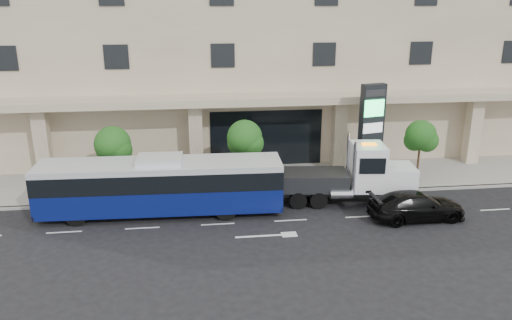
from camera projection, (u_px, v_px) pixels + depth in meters
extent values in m
plane|color=black|center=(286.00, 210.00, 28.78)|extent=(120.00, 120.00, 0.00)
cube|color=gray|center=(272.00, 179.00, 33.49)|extent=(120.00, 6.00, 0.15)
cube|color=gray|center=(280.00, 196.00, 30.65)|extent=(120.00, 0.30, 0.15)
cube|color=tan|center=(254.00, 21.00, 40.41)|extent=(60.00, 15.00, 20.00)
cube|color=tan|center=(269.00, 99.00, 33.64)|extent=(60.00, 2.80, 0.50)
cube|color=black|center=(266.00, 138.00, 35.67)|extent=(8.00, 0.12, 4.00)
cube|color=tan|center=(43.00, 143.00, 32.67)|extent=(0.90, 0.90, 4.90)
cube|color=tan|center=(196.00, 138.00, 33.84)|extent=(0.90, 0.90, 4.90)
cube|color=tan|center=(339.00, 134.00, 35.01)|extent=(0.90, 0.90, 4.90)
cube|color=tan|center=(473.00, 130.00, 36.18)|extent=(0.90, 0.90, 4.90)
cylinder|color=#422B19|center=(115.00, 171.00, 30.55)|extent=(0.14, 0.14, 2.80)
sphere|color=#1E4A15|center=(113.00, 144.00, 30.03)|extent=(2.20, 2.20, 2.20)
sphere|color=#1E4A15|center=(119.00, 150.00, 29.98)|extent=(1.65, 1.65, 1.65)
sphere|color=#1E4A15|center=(109.00, 150.00, 30.30)|extent=(1.54, 1.54, 1.54)
cylinder|color=#422B19|center=(245.00, 165.00, 31.46)|extent=(0.14, 0.14, 2.94)
sphere|color=#1E4A15|center=(245.00, 137.00, 30.92)|extent=(2.20, 2.20, 2.20)
sphere|color=#1E4A15|center=(251.00, 143.00, 30.87)|extent=(1.65, 1.65, 1.65)
sphere|color=#1E4A15|center=(240.00, 143.00, 31.20)|extent=(1.54, 1.54, 1.54)
cylinder|color=#422B19|center=(418.00, 160.00, 32.84)|extent=(0.14, 0.14, 2.73)
sphere|color=#1E4A15|center=(421.00, 135.00, 32.33)|extent=(2.00, 2.00, 2.00)
sphere|color=#1E4A15|center=(427.00, 141.00, 32.28)|extent=(1.50, 1.50, 1.50)
sphere|color=#1E4A15|center=(415.00, 140.00, 32.60)|extent=(1.40, 1.40, 1.40)
cylinder|color=black|center=(76.00, 216.00, 26.59)|extent=(1.12, 0.37, 1.11)
cylinder|color=black|center=(86.00, 199.00, 28.80)|extent=(1.12, 0.37, 1.11)
cylinder|color=black|center=(226.00, 210.00, 27.28)|extent=(1.12, 0.37, 1.11)
cylinder|color=black|center=(225.00, 195.00, 29.50)|extent=(1.12, 0.37, 1.11)
cube|color=#0A155B|center=(162.00, 196.00, 27.93)|extent=(13.44, 3.20, 1.34)
cube|color=black|center=(161.00, 177.00, 27.58)|extent=(13.44, 3.25, 1.00)
cube|color=silver|center=(160.00, 165.00, 27.37)|extent=(13.44, 3.20, 0.33)
cube|color=silver|center=(159.00, 159.00, 27.27)|extent=(2.50, 1.86, 0.33)
cube|color=#2D3033|center=(41.00, 210.00, 27.52)|extent=(0.23, 2.79, 0.33)
cube|color=#2D3033|center=(279.00, 201.00, 28.67)|extent=(0.23, 2.79, 0.33)
cube|color=#2D3033|center=(347.00, 191.00, 29.66)|extent=(7.83, 1.81, 0.37)
cube|color=white|center=(398.00, 177.00, 29.41)|extent=(2.06, 2.30, 1.37)
cube|color=silver|center=(413.00, 177.00, 29.42)|extent=(0.29, 1.83, 1.10)
cube|color=white|center=(368.00, 167.00, 29.21)|extent=(2.08, 2.48, 2.65)
cube|color=black|center=(383.00, 160.00, 29.09)|extent=(0.33, 2.01, 1.10)
cylinder|color=silver|center=(354.00, 168.00, 28.17)|extent=(0.18, 0.18, 3.11)
cylinder|color=silver|center=(348.00, 158.00, 30.09)|extent=(0.18, 0.18, 3.11)
cube|color=#2D3033|center=(314.00, 180.00, 29.44)|extent=(4.07, 2.63, 1.01)
cube|color=#2D3033|center=(277.00, 189.00, 29.59)|extent=(1.48, 0.42, 0.20)
cube|color=#2D3033|center=(268.00, 194.00, 29.70)|extent=(0.42, 1.66, 0.16)
cube|color=orange|center=(369.00, 144.00, 28.79)|extent=(0.86, 0.41, 0.13)
cylinder|color=black|center=(394.00, 200.00, 28.83)|extent=(1.03, 0.41, 1.01)
cylinder|color=black|center=(386.00, 188.00, 30.66)|extent=(1.03, 0.41, 1.01)
cylinder|color=black|center=(319.00, 200.00, 28.80)|extent=(1.03, 0.41, 1.01)
cylinder|color=black|center=(315.00, 189.00, 30.63)|extent=(1.03, 0.41, 1.01)
cylinder|color=black|center=(298.00, 200.00, 28.79)|extent=(1.03, 0.41, 1.01)
cylinder|color=black|center=(295.00, 189.00, 30.62)|extent=(1.03, 0.41, 1.01)
imported|color=black|center=(417.00, 206.00, 27.36)|extent=(5.38, 2.33, 1.54)
cube|color=black|center=(371.00, 133.00, 32.17)|extent=(1.68, 0.88, 6.41)
cube|color=#28F570|center=(374.00, 108.00, 31.37)|extent=(1.37, 0.37, 1.07)
cube|color=silver|center=(373.00, 128.00, 31.75)|extent=(1.37, 0.37, 0.64)
cube|color=#262628|center=(375.00, 93.00, 31.08)|extent=(1.37, 0.37, 0.43)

